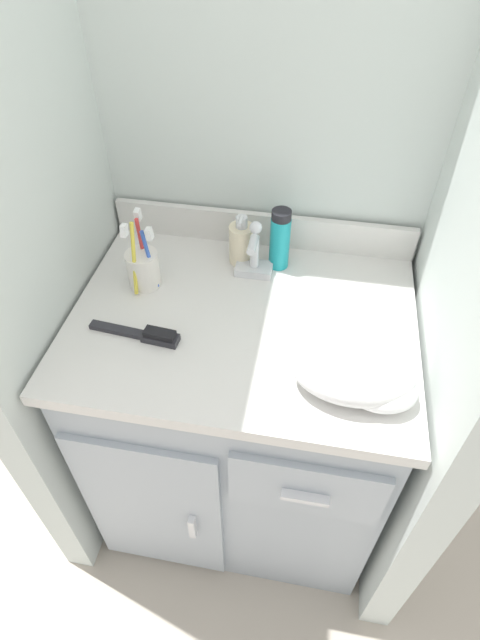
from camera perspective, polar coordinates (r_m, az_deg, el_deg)
ground_plane at (r=1.79m, az=0.18°, el=-18.52°), size 6.00×6.00×0.00m
wall_back at (r=1.24m, az=3.32°, el=21.19°), size 0.96×0.08×2.20m
wall_left at (r=1.10m, az=-23.58°, el=14.06°), size 0.08×0.67×2.20m
vanity at (r=1.42m, az=0.14°, el=-11.00°), size 0.78×0.60×0.81m
backsplash at (r=1.31m, az=2.51°, el=10.36°), size 0.78×0.02×0.09m
sink_faucet at (r=1.21m, az=1.63°, el=7.24°), size 0.09×0.09×0.14m
toothbrush_cup at (r=1.20m, az=-11.02°, el=5.96°), size 0.08×0.10×0.20m
soap_dispenser at (r=1.24m, az=0.18°, el=8.81°), size 0.06×0.07×0.13m
shaving_cream_can at (r=1.22m, az=4.58°, el=9.16°), size 0.05×0.05×0.16m
hairbrush at (r=1.09m, az=-10.66°, el=-1.63°), size 0.21×0.05×0.03m
hand_towel at (r=0.98m, az=13.44°, el=-6.14°), size 0.24×0.16×0.09m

